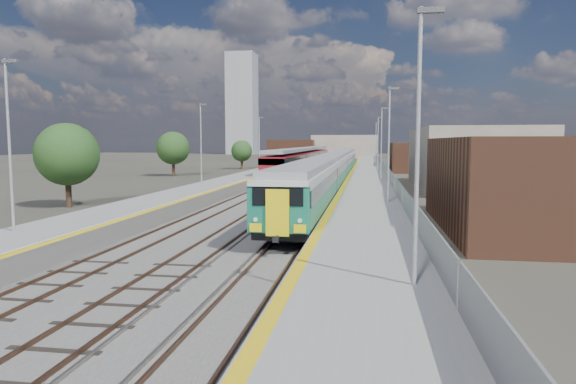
# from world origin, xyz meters

# --- Properties ---
(ground) EXTENTS (320.00, 320.00, 0.00)m
(ground) POSITION_xyz_m (0.00, 50.00, 0.00)
(ground) COLOR #47443A
(ground) RESTS_ON ground
(ballast_bed) EXTENTS (10.50, 155.00, 0.06)m
(ballast_bed) POSITION_xyz_m (-2.25, 52.50, 0.03)
(ballast_bed) COLOR #565451
(ballast_bed) RESTS_ON ground
(tracks) EXTENTS (8.96, 160.00, 0.17)m
(tracks) POSITION_xyz_m (-1.65, 54.18, 0.11)
(tracks) COLOR #4C3323
(tracks) RESTS_ON ground
(platform_right) EXTENTS (4.70, 155.00, 8.52)m
(platform_right) POSITION_xyz_m (5.28, 52.49, 0.54)
(platform_right) COLOR slate
(platform_right) RESTS_ON ground
(platform_left) EXTENTS (4.30, 155.00, 8.52)m
(platform_left) POSITION_xyz_m (-9.05, 52.49, 0.52)
(platform_left) COLOR slate
(platform_left) RESTS_ON ground
(buildings) EXTENTS (72.00, 185.50, 40.00)m
(buildings) POSITION_xyz_m (-18.12, 138.60, 10.70)
(buildings) COLOR brown
(buildings) RESTS_ON ground
(green_train) EXTENTS (2.76, 76.96, 3.04)m
(green_train) POSITION_xyz_m (1.50, 47.53, 2.14)
(green_train) COLOR black
(green_train) RESTS_ON ground
(red_train) EXTENTS (3.04, 61.64, 3.84)m
(red_train) POSITION_xyz_m (-5.50, 75.25, 2.27)
(red_train) COLOR black
(red_train) RESTS_ON ground
(tree_a) EXTENTS (4.72, 4.72, 6.40)m
(tree_a) POSITION_xyz_m (-17.17, 23.38, 4.02)
(tree_a) COLOR #382619
(tree_a) RESTS_ON ground
(tree_b) EXTENTS (4.76, 4.76, 6.45)m
(tree_b) POSITION_xyz_m (-22.70, 58.70, 4.06)
(tree_b) COLOR #382619
(tree_b) RESTS_ON ground
(tree_c) EXTENTS (3.86, 3.86, 5.22)m
(tree_c) POSITION_xyz_m (-17.68, 79.48, 3.28)
(tree_c) COLOR #382619
(tree_c) RESTS_ON ground
(tree_d) EXTENTS (4.77, 4.77, 6.46)m
(tree_d) POSITION_xyz_m (23.08, 59.96, 4.07)
(tree_d) COLOR #382619
(tree_d) RESTS_ON ground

